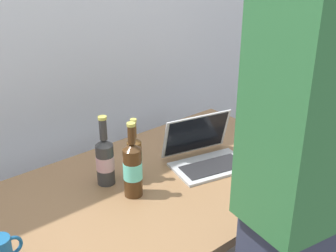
% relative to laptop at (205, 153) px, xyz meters
% --- Properties ---
extents(desk, '(1.53, 0.89, 0.75)m').
position_rel_laptop_xyz_m(desk, '(-0.28, -0.00, -0.16)').
color(desk, olive).
rests_on(desk, ground).
extents(laptop, '(0.39, 0.34, 0.21)m').
position_rel_laptop_xyz_m(laptop, '(0.00, 0.00, 0.00)').
color(laptop, '#B7BABC').
rests_on(laptop, desk).
extents(beer_bottle_green, '(0.06, 0.06, 0.28)m').
position_rel_laptop_xyz_m(beer_bottle_green, '(-0.33, 0.09, 0.06)').
color(beer_bottle_green, brown).
rests_on(beer_bottle_green, desk).
extents(beer_bottle_amber, '(0.08, 0.08, 0.32)m').
position_rel_laptop_xyz_m(beer_bottle_amber, '(-0.40, -0.00, 0.07)').
color(beer_bottle_amber, '#472B14').
rests_on(beer_bottle_amber, desk).
extents(beer_bottle_brown, '(0.08, 0.08, 0.30)m').
position_rel_laptop_xyz_m(beer_bottle_brown, '(-0.44, 0.14, 0.06)').
color(beer_bottle_brown, '#333333').
rests_on(beer_bottle_brown, desk).
extents(person_figure, '(0.42, 0.33, 1.92)m').
position_rel_laptop_xyz_m(person_figure, '(-0.27, -0.69, 0.18)').
color(person_figure, '#2D3347').
rests_on(person_figure, ground).
extents(coffee_mug, '(0.11, 0.07, 0.10)m').
position_rel_laptop_xyz_m(coffee_mug, '(-0.96, -0.07, 0.00)').
color(coffee_mug, '#19598C').
rests_on(coffee_mug, desk).
extents(back_wall, '(6.00, 0.10, 2.60)m').
position_rel_laptop_xyz_m(back_wall, '(-0.28, 0.78, 0.50)').
color(back_wall, silver).
rests_on(back_wall, ground).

